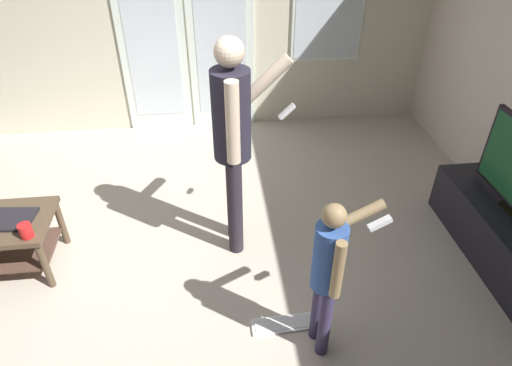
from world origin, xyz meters
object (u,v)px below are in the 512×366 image
Objects in this scene: person_child at (329,268)px; cup_near_edge at (26,231)px; person_adult at (234,134)px; laptop_closed at (9,219)px; loose_keyboard at (285,324)px; tv_stand at (511,244)px.

cup_near_edge is at bearing 158.89° from person_child.
person_adult is 1.70m from laptop_closed.
person_adult is at bearing 114.09° from person_child.
loose_keyboard is 1.32× the size of laptop_closed.
loose_keyboard is 1.84m from cup_near_edge.
laptop_closed is (-2.06, 0.91, -0.22)m from person_child.
loose_keyboard is at bearing -16.61° from laptop_closed.
person_adult is 3.74× the size of loose_keyboard.
laptop_closed is at bearing -176.85° from person_adult.
cup_near_edge is (-1.88, 0.72, -0.18)m from person_child.
person_child reaches higher than tv_stand.
cup_near_edge is at bearing -169.11° from person_adult.
tv_stand is 1.70m from person_child.
person_adult is 16.35× the size of cup_near_edge.
loose_keyboard is at bearing 142.72° from person_child.
person_adult is 4.93× the size of laptop_closed.
person_adult is 1.32m from loose_keyboard.
laptop_closed is 3.31× the size of cup_near_edge.
laptop_closed is at bearing 156.10° from person_child.
person_child is 2.26m from laptop_closed.
person_adult is (-2.00, 0.48, 0.79)m from tv_stand.
person_child is at bearing -65.91° from person_adult.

